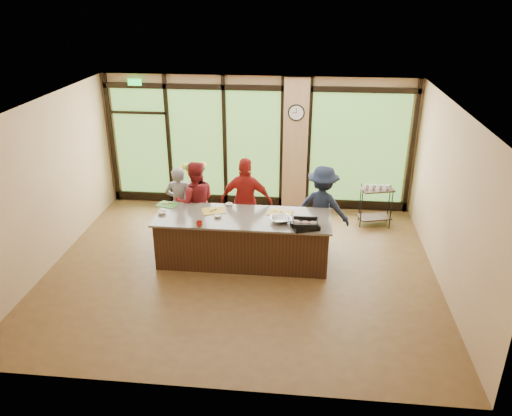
% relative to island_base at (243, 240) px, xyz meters
% --- Properties ---
extents(floor, '(7.00, 7.00, 0.00)m').
position_rel_island_base_xyz_m(floor, '(0.00, -0.30, -0.44)').
color(floor, brown).
rests_on(floor, ground).
extents(ceiling, '(7.00, 7.00, 0.00)m').
position_rel_island_base_xyz_m(ceiling, '(0.00, -0.30, 2.56)').
color(ceiling, white).
rests_on(ceiling, back_wall).
extents(back_wall, '(7.00, 0.00, 7.00)m').
position_rel_island_base_xyz_m(back_wall, '(0.00, 2.70, 1.06)').
color(back_wall, tan).
rests_on(back_wall, floor).
extents(left_wall, '(0.00, 6.00, 6.00)m').
position_rel_island_base_xyz_m(left_wall, '(-3.50, -0.30, 1.06)').
color(left_wall, tan).
rests_on(left_wall, floor).
extents(right_wall, '(0.00, 6.00, 6.00)m').
position_rel_island_base_xyz_m(right_wall, '(3.50, -0.30, 1.06)').
color(right_wall, tan).
rests_on(right_wall, floor).
extents(window_wall, '(6.90, 0.12, 3.00)m').
position_rel_island_base_xyz_m(window_wall, '(0.16, 2.65, 0.95)').
color(window_wall, tan).
rests_on(window_wall, floor).
extents(island_base, '(3.10, 1.00, 0.88)m').
position_rel_island_base_xyz_m(island_base, '(0.00, 0.00, 0.00)').
color(island_base, black).
rests_on(island_base, floor).
extents(countertop, '(3.20, 1.10, 0.04)m').
position_rel_island_base_xyz_m(countertop, '(0.00, 0.00, 0.46)').
color(countertop, slate).
rests_on(countertop, island_base).
extents(wall_clock, '(0.36, 0.04, 0.36)m').
position_rel_island_base_xyz_m(wall_clock, '(0.85, 2.57, 1.81)').
color(wall_clock, black).
rests_on(wall_clock, window_wall).
extents(cook_left, '(0.57, 0.38, 1.55)m').
position_rel_island_base_xyz_m(cook_left, '(-1.38, 0.80, 0.33)').
color(cook_left, gray).
rests_on(cook_left, floor).
extents(cook_midleft, '(0.96, 0.83, 1.68)m').
position_rel_island_base_xyz_m(cook_midleft, '(-1.04, 0.75, 0.40)').
color(cook_midleft, maroon).
rests_on(cook_midleft, floor).
extents(cook_midright, '(1.07, 0.51, 1.78)m').
position_rel_island_base_xyz_m(cook_midright, '(-0.03, 0.75, 0.45)').
color(cook_midright, maroon).
rests_on(cook_midright, floor).
extents(cook_right, '(1.22, 0.93, 1.67)m').
position_rel_island_base_xyz_m(cook_right, '(1.45, 0.76, 0.39)').
color(cook_right, '#181F35').
rests_on(cook_right, floor).
extents(roasting_pan, '(0.54, 0.48, 0.08)m').
position_rel_island_base_xyz_m(roasting_pan, '(1.13, -0.36, 0.52)').
color(roasting_pan, black).
rests_on(roasting_pan, countertop).
extents(mixing_bowl, '(0.46, 0.46, 0.09)m').
position_rel_island_base_xyz_m(mixing_bowl, '(0.70, -0.15, 0.52)').
color(mixing_bowl, silver).
rests_on(mixing_bowl, countertop).
extents(cutting_board_left, '(0.44, 0.37, 0.01)m').
position_rel_island_base_xyz_m(cutting_board_left, '(-1.50, 0.38, 0.49)').
color(cutting_board_left, '#39802E').
rests_on(cutting_board_left, countertop).
extents(cutting_board_center, '(0.50, 0.44, 0.01)m').
position_rel_island_base_xyz_m(cutting_board_center, '(-0.57, 0.18, 0.49)').
color(cutting_board_center, gold).
rests_on(cutting_board_center, countertop).
extents(cutting_board_right, '(0.51, 0.43, 0.01)m').
position_rel_island_base_xyz_m(cutting_board_right, '(0.67, 0.21, 0.49)').
color(cutting_board_right, gold).
rests_on(cutting_board_right, countertop).
extents(prep_bowl_near, '(0.18, 0.18, 0.05)m').
position_rel_island_base_xyz_m(prep_bowl_near, '(-1.50, -0.04, 0.50)').
color(prep_bowl_near, white).
rests_on(prep_bowl_near, countertop).
extents(prep_bowl_mid, '(0.19, 0.19, 0.05)m').
position_rel_island_base_xyz_m(prep_bowl_mid, '(-0.45, -0.07, 0.50)').
color(prep_bowl_mid, white).
rests_on(prep_bowl_mid, countertop).
extents(prep_bowl_far, '(0.17, 0.17, 0.03)m').
position_rel_island_base_xyz_m(prep_bowl_far, '(-0.33, 0.49, 0.50)').
color(prep_bowl_far, white).
rests_on(prep_bowl_far, countertop).
extents(red_ramekin, '(0.14, 0.14, 0.09)m').
position_rel_island_base_xyz_m(red_ramekin, '(-0.70, -0.46, 0.52)').
color(red_ramekin, '#AE1D11').
rests_on(red_ramekin, countertop).
extents(flower_stand, '(0.56, 0.56, 0.88)m').
position_rel_island_base_xyz_m(flower_stand, '(-1.22, 1.55, 0.00)').
color(flower_stand, black).
rests_on(flower_stand, floor).
extents(flower_vase, '(0.29, 0.29, 0.25)m').
position_rel_island_base_xyz_m(flower_vase, '(-1.22, 1.55, 0.57)').
color(flower_vase, olive).
rests_on(flower_vase, flower_stand).
extents(bar_cart, '(0.75, 0.55, 0.92)m').
position_rel_island_base_xyz_m(bar_cart, '(2.62, 1.86, 0.11)').
color(bar_cart, black).
rests_on(bar_cart, floor).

